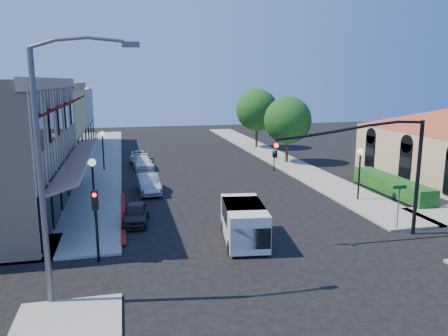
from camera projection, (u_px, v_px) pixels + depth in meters
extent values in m
plane|color=black|center=(279.00, 259.00, 19.84)|extent=(120.00, 120.00, 0.00)
cube|color=gray|center=(103.00, 161.00, 43.68)|extent=(3.50, 50.00, 0.12)
cube|color=gray|center=(269.00, 154.00, 47.55)|extent=(3.50, 50.00, 0.12)
cube|color=maroon|center=(123.00, 217.00, 25.96)|extent=(0.25, 10.00, 0.06)
cube|color=tan|center=(54.00, 83.00, 26.46)|extent=(0.50, 18.20, 0.60)
cube|color=#561416|center=(77.00, 159.00, 27.62)|extent=(1.75, 17.00, 0.67)
cube|color=#531110|center=(50.00, 111.00, 20.17)|extent=(1.02, 1.50, 0.60)
cube|color=#531110|center=(60.00, 107.00, 23.42)|extent=(1.02, 1.50, 0.60)
cube|color=#531110|center=(67.00, 104.00, 26.67)|extent=(1.02, 1.50, 0.60)
cube|color=#531110|center=(73.00, 101.00, 29.91)|extent=(1.02, 1.50, 0.60)
cube|color=#531110|center=(78.00, 99.00, 33.16)|extent=(1.02, 1.50, 0.60)
cube|color=black|center=(45.00, 218.00, 20.56)|extent=(0.12, 2.60, 2.60)
cube|color=black|center=(55.00, 199.00, 23.81)|extent=(0.12, 2.60, 2.60)
cube|color=black|center=(63.00, 185.00, 27.05)|extent=(0.12, 2.60, 2.60)
cube|color=black|center=(70.00, 174.00, 30.30)|extent=(0.12, 2.60, 2.60)
cube|color=black|center=(75.00, 165.00, 33.55)|extent=(0.12, 2.60, 2.60)
cube|color=#E6C067|center=(26.00, 126.00, 40.50)|extent=(10.00, 12.00, 7.60)
cube|color=#CBA899|center=(47.00, 118.00, 52.02)|extent=(10.00, 12.00, 7.00)
cube|color=black|center=(405.00, 162.00, 33.66)|extent=(0.12, 1.40, 2.80)
cube|color=black|center=(370.00, 152.00, 38.44)|extent=(0.12, 1.40, 2.80)
cube|color=#124012|center=(391.00, 194.00, 31.02)|extent=(1.40, 8.00, 1.10)
cylinder|color=#352515|center=(287.00, 152.00, 42.59)|extent=(0.28, 0.28, 2.10)
sphere|color=#124012|center=(288.00, 120.00, 41.97)|extent=(4.56, 4.56, 4.56)
cylinder|color=#352515|center=(256.00, 139.00, 52.13)|extent=(0.28, 0.28, 2.27)
sphere|color=#124012|center=(257.00, 110.00, 51.45)|extent=(4.94, 4.94, 4.94)
cylinder|color=black|center=(418.00, 179.00, 22.45)|extent=(0.20, 0.20, 6.00)
cylinder|color=black|center=(352.00, 130.00, 21.08)|extent=(7.80, 0.14, 0.14)
imported|color=black|center=(275.00, 151.00, 20.39)|extent=(0.20, 0.16, 1.00)
sphere|color=#FF0C0C|center=(276.00, 146.00, 20.16)|extent=(0.22, 0.22, 0.22)
cylinder|color=black|center=(97.00, 230.00, 19.21)|extent=(0.12, 0.12, 3.00)
cube|color=black|center=(95.00, 200.00, 18.79)|extent=(0.28, 0.22, 0.85)
sphere|color=#FF0C0C|center=(94.00, 195.00, 18.63)|extent=(0.18, 0.18, 0.18)
cylinder|color=#595B5E|center=(41.00, 183.00, 14.94)|extent=(0.20, 0.20, 9.00)
cylinder|color=#595B5E|center=(78.00, 40.00, 14.34)|extent=(3.00, 0.12, 0.12)
cube|color=#595B5E|center=(131.00, 44.00, 14.73)|extent=(0.60, 0.25, 0.18)
cylinder|color=#595B5E|center=(398.00, 208.00, 23.35)|extent=(0.06, 0.06, 2.50)
cube|color=#0C591E|center=(400.00, 187.00, 23.13)|extent=(0.80, 0.04, 0.18)
cylinder|color=black|center=(94.00, 192.00, 25.29)|extent=(0.12, 0.12, 3.20)
sphere|color=white|center=(92.00, 162.00, 24.94)|extent=(0.44, 0.44, 0.44)
cylinder|color=black|center=(103.00, 153.00, 38.66)|extent=(0.12, 0.12, 3.20)
sphere|color=white|center=(102.00, 134.00, 38.31)|extent=(0.44, 0.44, 0.44)
cylinder|color=black|center=(359.00, 178.00, 29.05)|extent=(0.12, 0.12, 3.20)
sphere|color=white|center=(361.00, 152.00, 28.70)|extent=(0.44, 0.44, 0.44)
cylinder|color=black|center=(277.00, 144.00, 44.33)|extent=(0.12, 0.12, 3.20)
sphere|color=white|center=(277.00, 127.00, 43.98)|extent=(0.44, 0.44, 0.44)
cube|color=silver|center=(244.00, 222.00, 21.72)|extent=(2.42, 4.57, 1.79)
cube|color=silver|center=(250.00, 237.00, 19.90)|extent=(1.90, 0.82, 0.99)
cube|color=black|center=(249.00, 224.00, 20.14)|extent=(1.69, 0.31, 0.89)
cube|color=black|center=(243.00, 211.00, 21.92)|extent=(2.22, 2.80, 0.89)
cylinder|color=black|center=(231.00, 247.00, 20.32)|extent=(0.33, 0.68, 0.66)
cylinder|color=black|center=(224.00, 226.00, 23.23)|extent=(0.33, 0.68, 0.66)
cylinder|color=black|center=(266.00, 246.00, 20.49)|extent=(0.33, 0.68, 0.66)
cylinder|color=black|center=(255.00, 225.00, 23.40)|extent=(0.33, 0.68, 0.66)
imported|color=black|center=(136.00, 213.00, 24.65)|extent=(1.70, 3.48, 1.14)
imported|color=#95989A|center=(148.00, 184.00, 31.35)|extent=(1.68, 4.19, 1.35)
imported|color=white|center=(143.00, 163.00, 39.84)|extent=(1.91, 4.15, 1.18)
imported|color=#ACADB1|center=(140.00, 156.00, 43.41)|extent=(2.03, 4.01, 1.09)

